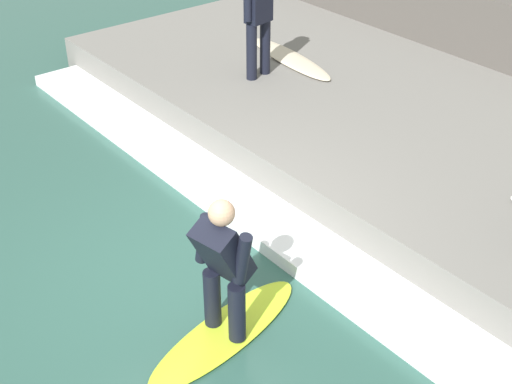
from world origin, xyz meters
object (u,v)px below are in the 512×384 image
Objects in this scene: surfer_riding at (223,263)px; surfer_waiting_far at (258,16)px; surfboard_riding at (225,332)px; surfboard_waiting_far at (290,58)px.

surfer_waiting_far is at bearing 47.20° from surfer_riding.
surfboard_waiting_far is at bearing 42.48° from surfboard_riding.
surfer_riding is at bearing 116.57° from surfboard_riding.
surfboard_riding is 0.83m from surfer_riding.
surfboard_riding is 5.06m from surfer_waiting_far.
surfboard_waiting_far is at bearing 11.72° from surfer_waiting_far.
surfboard_riding is 1.36× the size of surfer_riding.
surfer_waiting_far is at bearing 47.20° from surfboard_riding.
surfboard_waiting_far is (0.77, 0.16, -0.88)m from surfer_waiting_far.
surfboard_waiting_far is at bearing 42.48° from surfer_riding.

